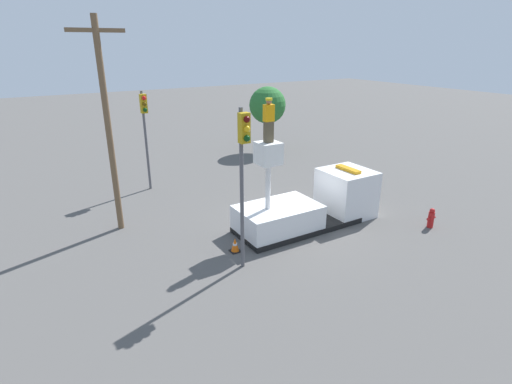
{
  "coord_description": "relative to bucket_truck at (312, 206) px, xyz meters",
  "views": [
    {
      "loc": [
        -10.15,
        -13.17,
        7.89
      ],
      "look_at": [
        -2.72,
        -0.83,
        2.51
      ],
      "focal_mm": 28.0,
      "sensor_mm": 36.0,
      "label": 1
    }
  ],
  "objects": [
    {
      "name": "traffic_light_pole",
      "position": [
        -4.57,
        -1.8,
        3.29
      ],
      "size": [
        0.34,
        0.57,
        5.94
      ],
      "color": "#515156",
      "rests_on": "ground"
    },
    {
      "name": "worker",
      "position": [
        -2.4,
        0.0,
        4.16
      ],
      "size": [
        0.4,
        0.26,
        1.75
      ],
      "color": "brown",
      "rests_on": "bucket_truck"
    },
    {
      "name": "traffic_light_across",
      "position": [
        -4.95,
        8.43,
        3.02
      ],
      "size": [
        0.34,
        0.57,
        5.52
      ],
      "color": "#515156",
      "rests_on": "ground"
    },
    {
      "name": "ground_plane",
      "position": [
        -0.77,
        0.0,
        -0.89
      ],
      "size": [
        120.0,
        120.0,
        0.0
      ],
      "primitive_type": "plane",
      "color": "#565451"
    },
    {
      "name": "fire_hydrant",
      "position": [
        4.42,
        -3.12,
        -0.43
      ],
      "size": [
        0.51,
        0.27,
        0.93
      ],
      "color": "red",
      "rests_on": "ground"
    },
    {
      "name": "bucket_truck",
      "position": [
        0.0,
        0.0,
        0.0
      ],
      "size": [
        6.85,
        2.35,
        4.16
      ],
      "color": "black",
      "rests_on": "ground"
    },
    {
      "name": "tree_left_bg",
      "position": [
        5.49,
        12.39,
        2.6
      ],
      "size": [
        2.75,
        2.75,
        4.9
      ],
      "color": "brown",
      "rests_on": "ground"
    },
    {
      "name": "utility_pole",
      "position": [
        -7.69,
        4.11,
        3.92
      ],
      "size": [
        2.2,
        0.26,
        8.96
      ],
      "color": "brown",
      "rests_on": "ground"
    },
    {
      "name": "traffic_cone_rear",
      "position": [
        -4.28,
        -0.52,
        -0.61
      ],
      "size": [
        0.42,
        0.42,
        0.59
      ],
      "color": "black",
      "rests_on": "ground"
    }
  ]
}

